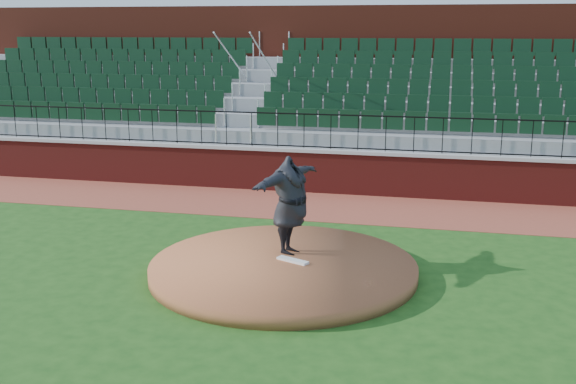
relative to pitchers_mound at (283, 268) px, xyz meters
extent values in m
plane|color=#1D4814|center=(-0.26, 0.04, -0.12)|extent=(90.00, 90.00, 0.00)
cube|color=brown|center=(-0.26, 5.44, -0.12)|extent=(34.00, 3.20, 0.01)
cube|color=maroon|center=(-0.26, 7.04, 0.47)|extent=(34.00, 0.35, 1.20)
cube|color=#B7B7B7|center=(-0.26, 7.04, 1.12)|extent=(34.00, 0.45, 0.10)
cube|color=maroon|center=(-0.26, 12.57, 2.62)|extent=(34.00, 0.50, 5.50)
cylinder|color=brown|center=(0.00, 0.00, 0.00)|extent=(5.25, 5.25, 0.25)
cube|color=white|center=(0.17, 0.10, 0.15)|extent=(0.69, 0.43, 0.05)
imported|color=black|center=(0.00, 0.62, 1.13)|extent=(1.30, 2.57, 2.01)
camera|label=1|loc=(2.99, -12.52, 4.63)|focal=43.13mm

